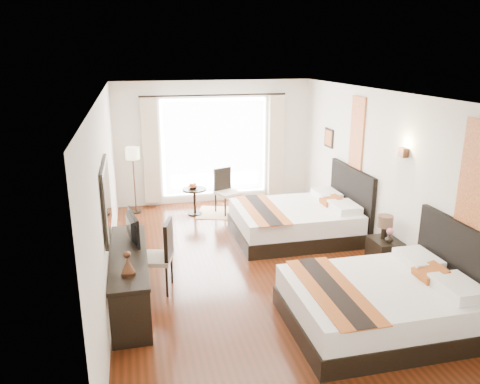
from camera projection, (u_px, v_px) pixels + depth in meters
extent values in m
cube|color=#3A1A0A|center=(256.00, 269.00, 7.64)|extent=(4.50, 7.50, 0.01)
cube|color=white|center=(258.00, 95.00, 6.84)|extent=(4.50, 7.50, 0.02)
cube|color=silver|center=(388.00, 178.00, 7.73)|extent=(0.01, 7.50, 2.80)
cube|color=silver|center=(107.00, 196.00, 6.75)|extent=(0.01, 7.50, 2.80)
cube|color=silver|center=(214.00, 143.00, 10.73)|extent=(4.50, 0.01, 2.80)
cube|color=silver|center=(379.00, 311.00, 3.75)|extent=(4.50, 0.01, 2.80)
cube|color=white|center=(214.00, 147.00, 10.75)|extent=(2.40, 0.02, 2.20)
cube|color=white|center=(215.00, 147.00, 10.69)|extent=(2.30, 0.02, 2.10)
cube|color=beige|center=(151.00, 152.00, 10.34)|extent=(0.35, 0.14, 2.35)
cube|color=beige|center=(276.00, 146.00, 10.98)|extent=(0.35, 0.14, 2.35)
cube|color=maroon|center=(475.00, 175.00, 5.73)|extent=(0.03, 0.50, 1.35)
cube|color=maroon|center=(357.00, 133.00, 8.65)|extent=(0.03, 0.50, 1.35)
cube|color=#432718|center=(403.00, 153.00, 7.13)|extent=(0.10, 0.14, 0.14)
cube|color=black|center=(106.00, 199.00, 6.11)|extent=(0.04, 1.25, 0.95)
cube|color=white|center=(108.00, 199.00, 6.11)|extent=(0.01, 1.12, 0.82)
cube|color=black|center=(375.00, 317.00, 5.99)|extent=(2.21, 1.73, 0.27)
cube|color=white|center=(377.00, 296.00, 5.91)|extent=(2.15, 1.69, 0.32)
cube|color=black|center=(458.00, 271.00, 6.09)|extent=(0.08, 1.73, 1.30)
cube|color=#9B5119|center=(332.00, 289.00, 5.72)|extent=(0.59, 1.79, 0.02)
cube|color=black|center=(293.00, 230.00, 8.91)|extent=(2.22, 1.73, 0.27)
cube|color=white|center=(294.00, 215.00, 8.83)|extent=(2.16, 1.69, 0.32)
cube|color=black|center=(351.00, 200.00, 9.01)|extent=(0.08, 1.73, 1.30)
cube|color=#9B5119|center=(262.00, 209.00, 8.64)|extent=(0.60, 1.79, 0.02)
cube|color=black|center=(384.00, 254.00, 7.58)|extent=(0.42, 0.52, 0.50)
cylinder|color=black|center=(384.00, 233.00, 7.52)|extent=(0.10, 0.10, 0.21)
cylinder|color=#422E1F|center=(385.00, 221.00, 7.47)|extent=(0.25, 0.25, 0.19)
imported|color=black|center=(389.00, 239.00, 7.37)|extent=(0.17, 0.17, 0.14)
cube|color=black|center=(130.00, 278.00, 6.49)|extent=(0.50, 2.20, 0.76)
imported|color=black|center=(129.00, 228.00, 6.73)|extent=(0.21, 0.74, 0.42)
cube|color=#BDB092|center=(154.00, 258.00, 6.82)|extent=(0.61, 0.61, 0.07)
cube|color=black|center=(168.00, 239.00, 6.73)|extent=(0.17, 0.47, 0.56)
cylinder|color=black|center=(136.00, 212.00, 10.31)|extent=(0.22, 0.22, 0.03)
cylinder|color=#432718|center=(135.00, 184.00, 10.13)|extent=(0.03, 0.03, 1.24)
cylinder|color=beige|center=(132.00, 153.00, 9.93)|extent=(0.29, 0.29, 0.26)
cylinder|color=black|center=(195.00, 202.00, 10.11)|extent=(0.50, 0.50, 0.58)
imported|color=#422A17|center=(193.00, 187.00, 10.03)|extent=(0.22, 0.22, 0.05)
cube|color=#BDB092|center=(228.00, 193.00, 10.17)|extent=(0.59, 0.59, 0.06)
cube|color=black|center=(222.00, 179.00, 10.25)|extent=(0.41, 0.21, 0.50)
cube|color=tan|center=(228.00, 213.00, 10.25)|extent=(1.50, 1.23, 0.01)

